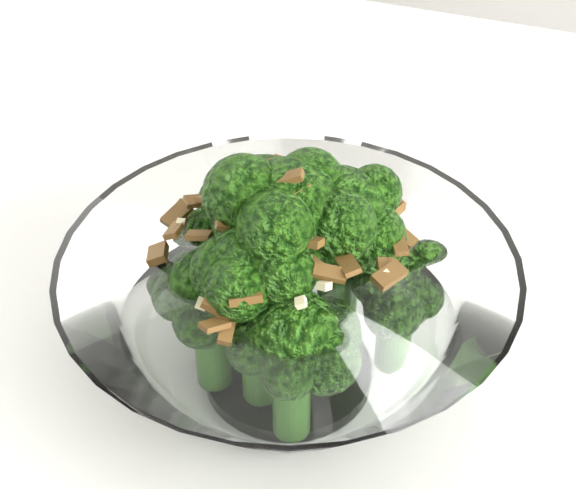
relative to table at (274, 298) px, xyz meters
The scene contains 2 objects.
table is the anchor object (origin of this frame).
broccoli_dish 0.19m from the table, 52.62° to the right, with size 0.25×0.25×0.15m.
Camera 1 is at (0.19, -0.33, 1.14)m, focal length 55.00 mm.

